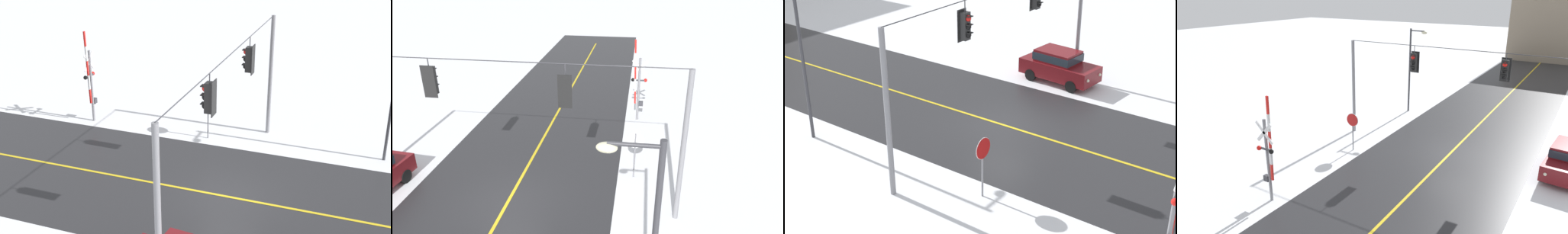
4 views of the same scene
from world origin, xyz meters
The scene contains 4 objects.
ground_plane centered at (0.00, 0.00, 0.00)m, with size 160.00×160.00×0.00m, color white.
signal_span centered at (-0.02, -0.01, 4.03)m, with size 14.20×0.47×6.22m.
stop_sign centered at (-5.24, -2.72, 1.71)m, with size 0.80×0.09×2.35m.
railroad_crossing centered at (-5.20, -9.37, 2.34)m, with size 0.98×0.31×5.10m.
Camera 2 is at (-5.27, 12.35, 9.82)m, focal length 34.10 mm.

